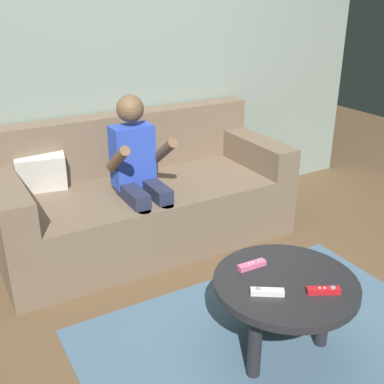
% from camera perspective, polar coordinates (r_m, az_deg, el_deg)
% --- Properties ---
extents(ground_plane, '(8.03, 8.03, 0.00)m').
position_cam_1_polar(ground_plane, '(2.43, 9.06, -17.36)').
color(ground_plane, brown).
extents(wall_back, '(4.02, 0.05, 2.50)m').
position_cam_1_polar(wall_back, '(3.30, -8.32, 17.47)').
color(wall_back, gray).
rests_on(wall_back, ground).
extents(couch, '(1.87, 0.80, 0.80)m').
position_cam_1_polar(couch, '(3.16, -6.02, -0.83)').
color(couch, '#75604C').
rests_on(couch, ground).
extents(person_seated_on_couch, '(0.35, 0.43, 1.00)m').
position_cam_1_polar(person_seated_on_couch, '(2.87, -6.35, 2.59)').
color(person_seated_on_couch, '#282D47').
rests_on(person_seated_on_couch, ground).
extents(coffee_table, '(0.64, 0.64, 0.39)m').
position_cam_1_polar(coffee_table, '(2.20, 10.94, -11.53)').
color(coffee_table, '#232326').
rests_on(coffee_table, ground).
extents(area_rug, '(1.76, 1.32, 0.01)m').
position_cam_1_polar(area_rug, '(2.39, 10.41, -18.07)').
color(area_rug, slate).
rests_on(area_rug, ground).
extents(game_remote_white_near_edge, '(0.14, 0.11, 0.03)m').
position_cam_1_polar(game_remote_white_near_edge, '(2.05, 8.97, -11.72)').
color(game_remote_white_near_edge, white).
rests_on(game_remote_white_near_edge, coffee_table).
extents(game_remote_red_center, '(0.14, 0.10, 0.03)m').
position_cam_1_polar(game_remote_red_center, '(2.11, 15.46, -11.28)').
color(game_remote_red_center, red).
rests_on(game_remote_red_center, coffee_table).
extents(game_remote_pink_far_corner, '(0.14, 0.04, 0.03)m').
position_cam_1_polar(game_remote_pink_far_corner, '(2.22, 7.17, -8.66)').
color(game_remote_pink_far_corner, pink).
rests_on(game_remote_pink_far_corner, coffee_table).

